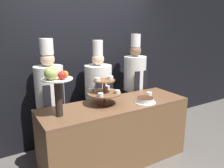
% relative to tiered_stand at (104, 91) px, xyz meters
% --- Properties ---
extents(wall_back, '(10.00, 0.06, 2.80)m').
position_rel_tiered_stand_xyz_m(wall_back, '(0.15, 0.90, 0.33)').
color(wall_back, black).
rests_on(wall_back, ground_plane).
extents(buffet_counter, '(2.06, 0.68, 0.88)m').
position_rel_tiered_stand_xyz_m(buffet_counter, '(0.15, -0.06, -0.63)').
color(buffet_counter, brown).
rests_on(buffet_counter, ground_plane).
extents(tiered_stand, '(0.45, 0.45, 0.38)m').
position_rel_tiered_stand_xyz_m(tiered_stand, '(0.00, 0.00, 0.00)').
color(tiered_stand, brown).
rests_on(tiered_stand, buffet_counter).
extents(fruit_pedestal, '(0.34, 0.34, 0.59)m').
position_rel_tiered_stand_xyz_m(fruit_pedestal, '(-0.66, -0.10, 0.22)').
color(fruit_pedestal, '#2D231E').
rests_on(fruit_pedestal, buffet_counter).
extents(cake_round, '(0.29, 0.29, 0.07)m').
position_rel_tiered_stand_xyz_m(cake_round, '(0.51, -0.23, -0.16)').
color(cake_round, white).
rests_on(cake_round, buffet_counter).
extents(cup_white, '(0.08, 0.08, 0.06)m').
position_rel_tiered_stand_xyz_m(cup_white, '(0.74, -0.04, -0.16)').
color(cup_white, white).
rests_on(cup_white, buffet_counter).
extents(chef_left, '(0.39, 0.39, 1.74)m').
position_rel_tiered_stand_xyz_m(chef_left, '(-0.58, 0.51, -0.13)').
color(chef_left, black).
rests_on(chef_left, ground_plane).
extents(chef_center_left, '(0.42, 0.42, 1.70)m').
position_rel_tiered_stand_xyz_m(chef_center_left, '(0.18, 0.51, -0.17)').
color(chef_center_left, black).
rests_on(chef_center_left, ground_plane).
extents(chef_center_right, '(0.38, 0.38, 1.78)m').
position_rel_tiered_stand_xyz_m(chef_center_right, '(0.88, 0.51, -0.11)').
color(chef_center_right, '#28282D').
rests_on(chef_center_right, ground_plane).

